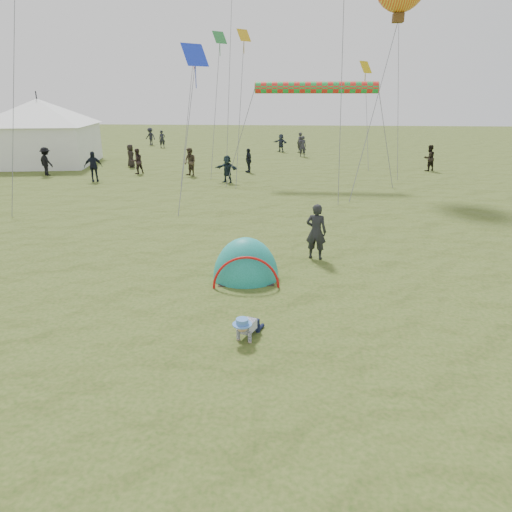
# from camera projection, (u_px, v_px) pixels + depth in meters

# --- Properties ---
(ground) EXTENTS (140.00, 140.00, 0.00)m
(ground) POSITION_uv_depth(u_px,v_px,m) (282.00, 332.00, 10.13)
(ground) COLOR #2C4714
(crawling_toddler) EXTENTS (0.76, 0.89, 0.58)m
(crawling_toddler) POSITION_uv_depth(u_px,v_px,m) (247.00, 326.00, 9.78)
(crawling_toddler) COLOR black
(crawling_toddler) RESTS_ON ground
(popup_tent) EXTENTS (2.03, 1.74, 2.42)m
(popup_tent) POSITION_uv_depth(u_px,v_px,m) (246.00, 278.00, 13.08)
(popup_tent) COLOR #147B65
(popup_tent) RESTS_ON ground
(standing_adult) EXTENTS (0.74, 0.58, 1.79)m
(standing_adult) POSITION_uv_depth(u_px,v_px,m) (316.00, 232.00, 14.35)
(standing_adult) COLOR black
(standing_adult) RESTS_ON ground
(event_marquee) EXTENTS (8.41, 8.41, 4.99)m
(event_marquee) POSITION_uv_depth(u_px,v_px,m) (41.00, 130.00, 33.34)
(event_marquee) COLOR white
(event_marquee) RESTS_ON ground
(crowd_person_0) EXTENTS (0.66, 0.47, 1.71)m
(crowd_person_0) POSITION_uv_depth(u_px,v_px,m) (302.00, 146.00, 37.95)
(crowd_person_0) COLOR #2A2B33
(crowd_person_0) RESTS_ON ground
(crowd_person_1) EXTENTS (1.09, 1.06, 1.76)m
(crowd_person_1) POSITION_uv_depth(u_px,v_px,m) (190.00, 162.00, 28.99)
(crowd_person_1) COLOR #403528
(crowd_person_1) RESTS_ON ground
(crowd_person_2) EXTENTS (1.05, 0.60, 1.69)m
(crowd_person_2) POSITION_uv_depth(u_px,v_px,m) (79.00, 139.00, 44.45)
(crowd_person_2) COLOR #2C3942
(crowd_person_2) RESTS_ON ground
(crowd_person_5) EXTENTS (1.46, 1.23, 1.58)m
(crowd_person_5) POSITION_uv_depth(u_px,v_px,m) (281.00, 143.00, 41.13)
(crowd_person_5) COLOR #272E40
(crowd_person_5) RESTS_ON ground
(crowd_person_6) EXTENTS (0.71, 0.77, 1.77)m
(crowd_person_6) POSITION_uv_depth(u_px,v_px,m) (300.00, 143.00, 40.35)
(crowd_person_6) COLOR #2A292F
(crowd_person_6) RESTS_ON ground
(crowd_person_7) EXTENTS (1.00, 0.99, 1.63)m
(crowd_person_7) POSITION_uv_depth(u_px,v_px,m) (137.00, 161.00, 29.83)
(crowd_person_7) COLOR #2B201F
(crowd_person_7) RESTS_ON ground
(crowd_person_8) EXTENTS (0.74, 1.00, 1.58)m
(crowd_person_8) POSITION_uv_depth(u_px,v_px,m) (248.00, 160.00, 30.36)
(crowd_person_8) COLOR black
(crowd_person_8) RESTS_ON ground
(crowd_person_9) EXTENTS (1.27, 1.00, 1.72)m
(crowd_person_9) POSITION_uv_depth(u_px,v_px,m) (150.00, 136.00, 46.53)
(crowd_person_9) COLOR black
(crowd_person_9) RESTS_ON ground
(crowd_person_11) EXTENTS (1.54, 0.96, 1.59)m
(crowd_person_11) POSITION_uv_depth(u_px,v_px,m) (227.00, 169.00, 26.89)
(crowd_person_11) COLOR #18252D
(crowd_person_11) RESTS_ON ground
(crowd_person_12) EXTENTS (0.71, 0.63, 1.64)m
(crowd_person_12) POSITION_uv_depth(u_px,v_px,m) (162.00, 139.00, 44.35)
(crowd_person_12) COLOR #20222A
(crowd_person_12) RESTS_ON ground
(crowd_person_13) EXTENTS (1.05, 0.98, 1.73)m
(crowd_person_13) POSITION_uv_depth(u_px,v_px,m) (429.00, 158.00, 30.90)
(crowd_person_13) COLOR black
(crowd_person_13) RESTS_ON ground
(crowd_person_14) EXTENTS (1.12, 0.89, 1.78)m
(crowd_person_14) POSITION_uv_depth(u_px,v_px,m) (93.00, 166.00, 27.19)
(crowd_person_14) COLOR black
(crowd_person_14) RESTS_ON ground
(crowd_person_15) EXTENTS (1.33, 1.17, 1.78)m
(crowd_person_15) POSITION_uv_depth(u_px,v_px,m) (46.00, 161.00, 29.21)
(crowd_person_15) COLOR black
(crowd_person_15) RESTS_ON ground
(crowd_person_16) EXTENTS (0.78, 0.92, 1.60)m
(crowd_person_16) POSITION_uv_depth(u_px,v_px,m) (131.00, 156.00, 32.45)
(crowd_person_16) COLOR black
(crowd_person_16) RESTS_ON ground
(rainbow_tube_kite) EXTENTS (6.87, 0.64, 0.64)m
(rainbow_tube_kite) POSITION_uv_depth(u_px,v_px,m) (316.00, 87.00, 25.50)
(rainbow_tube_kite) COLOR red
(diamond_kite_2) EXTENTS (0.86, 0.86, 0.71)m
(diamond_kite_2) POSITION_uv_depth(u_px,v_px,m) (244.00, 35.00, 27.26)
(diamond_kite_2) COLOR gold
(diamond_kite_3) EXTENTS (0.96, 0.96, 0.78)m
(diamond_kite_3) POSITION_uv_depth(u_px,v_px,m) (220.00, 37.00, 29.91)
(diamond_kite_3) COLOR #2D883F
(diamond_kite_6) EXTENTS (0.82, 0.82, 0.67)m
(diamond_kite_6) POSITION_uv_depth(u_px,v_px,m) (193.00, 53.00, 28.20)
(diamond_kite_6) COLOR red
(diamond_kite_8) EXTENTS (1.05, 1.05, 0.86)m
(diamond_kite_8) POSITION_uv_depth(u_px,v_px,m) (366.00, 67.00, 33.57)
(diamond_kite_8) COLOR gold
(diamond_kite_10) EXTENTS (1.30, 1.30, 1.06)m
(diamond_kite_10) POSITION_uv_depth(u_px,v_px,m) (195.00, 55.00, 22.09)
(diamond_kite_10) COLOR #1C35DE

